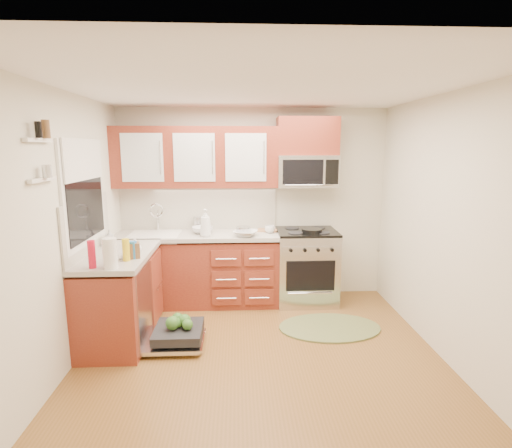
{
  "coord_description": "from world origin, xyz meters",
  "views": [
    {
      "loc": [
        -0.21,
        -3.53,
        1.99
      ],
      "look_at": [
        -0.0,
        0.85,
        1.15
      ],
      "focal_mm": 28.0,
      "sensor_mm": 36.0,
      "label": 1
    }
  ],
  "objects_px": {
    "dishwasher": "(175,336)",
    "skillet": "(312,231)",
    "bowl_a": "(245,233)",
    "cup": "(270,229)",
    "sink": "(155,244)",
    "paper_towel_roll": "(110,253)",
    "range": "(306,266)",
    "bowl_b": "(202,230)",
    "upper_cabinets": "(196,157)",
    "rug": "(330,327)",
    "cutting_board": "(267,230)",
    "microwave": "(307,171)",
    "stock_pot": "(243,231)"
  },
  "relations": [
    {
      "from": "sink",
      "to": "cutting_board",
      "type": "height_order",
      "value": "cutting_board"
    },
    {
      "from": "microwave",
      "to": "cup",
      "type": "height_order",
      "value": "microwave"
    },
    {
      "from": "sink",
      "to": "skillet",
      "type": "height_order",
      "value": "skillet"
    },
    {
      "from": "upper_cabinets",
      "to": "skillet",
      "type": "relative_size",
      "value": 8.02
    },
    {
      "from": "rug",
      "to": "paper_towel_roll",
      "type": "relative_size",
      "value": 4.1
    },
    {
      "from": "upper_cabinets",
      "to": "cup",
      "type": "xyz_separation_m",
      "value": [
        0.93,
        -0.16,
        -0.9
      ]
    },
    {
      "from": "range",
      "to": "rug",
      "type": "height_order",
      "value": "range"
    },
    {
      "from": "skillet",
      "to": "bowl_b",
      "type": "distance_m",
      "value": 1.38
    },
    {
      "from": "upper_cabinets",
      "to": "dishwasher",
      "type": "distance_m",
      "value": 2.19
    },
    {
      "from": "cutting_board",
      "to": "bowl_a",
      "type": "xyz_separation_m",
      "value": [
        -0.29,
        -0.3,
        0.03
      ]
    },
    {
      "from": "microwave",
      "to": "cutting_board",
      "type": "xyz_separation_m",
      "value": [
        -0.5,
        0.0,
        -0.77
      ]
    },
    {
      "from": "dishwasher",
      "to": "rug",
      "type": "bearing_deg",
      "value": 10.15
    },
    {
      "from": "cup",
      "to": "microwave",
      "type": "bearing_deg",
      "value": 15.21
    },
    {
      "from": "sink",
      "to": "cup",
      "type": "height_order",
      "value": "cup"
    },
    {
      "from": "skillet",
      "to": "cutting_board",
      "type": "bearing_deg",
      "value": 155.99
    },
    {
      "from": "paper_towel_roll",
      "to": "bowl_a",
      "type": "relative_size",
      "value": 0.97
    },
    {
      "from": "skillet",
      "to": "cup",
      "type": "height_order",
      "value": "cup"
    },
    {
      "from": "sink",
      "to": "range",
      "type": "bearing_deg",
      "value": 0.3
    },
    {
      "from": "bowl_a",
      "to": "bowl_b",
      "type": "xyz_separation_m",
      "value": [
        -0.54,
        0.2,
        0.01
      ]
    },
    {
      "from": "upper_cabinets",
      "to": "paper_towel_roll",
      "type": "bearing_deg",
      "value": -111.42
    },
    {
      "from": "bowl_a",
      "to": "cup",
      "type": "xyz_separation_m",
      "value": [
        0.31,
        0.17,
        0.01
      ]
    },
    {
      "from": "upper_cabinets",
      "to": "range",
      "type": "relative_size",
      "value": 2.16
    },
    {
      "from": "bowl_b",
      "to": "range",
      "type": "bearing_deg",
      "value": -0.91
    },
    {
      "from": "range",
      "to": "cup",
      "type": "distance_m",
      "value": 0.69
    },
    {
      "from": "microwave",
      "to": "rug",
      "type": "distance_m",
      "value": 1.94
    },
    {
      "from": "upper_cabinets",
      "to": "rug",
      "type": "height_order",
      "value": "upper_cabinets"
    },
    {
      "from": "range",
      "to": "bowl_b",
      "type": "relative_size",
      "value": 3.59
    },
    {
      "from": "rug",
      "to": "skillet",
      "type": "distance_m",
      "value": 1.2
    },
    {
      "from": "sink",
      "to": "bowl_a",
      "type": "height_order",
      "value": "bowl_a"
    },
    {
      "from": "cutting_board",
      "to": "sink",
      "type": "bearing_deg",
      "value": -174.81
    },
    {
      "from": "range",
      "to": "bowl_b",
      "type": "distance_m",
      "value": 1.42
    },
    {
      "from": "stock_pot",
      "to": "bowl_b",
      "type": "bearing_deg",
      "value": 164.36
    },
    {
      "from": "bowl_a",
      "to": "skillet",
      "type": "bearing_deg",
      "value": 4.11
    },
    {
      "from": "microwave",
      "to": "stock_pot",
      "type": "xyz_separation_m",
      "value": [
        -0.82,
        -0.24,
        -0.72
      ]
    },
    {
      "from": "upper_cabinets",
      "to": "bowl_a",
      "type": "bearing_deg",
      "value": -27.95
    },
    {
      "from": "cutting_board",
      "to": "paper_towel_roll",
      "type": "height_order",
      "value": "paper_towel_roll"
    },
    {
      "from": "range",
      "to": "skillet",
      "type": "distance_m",
      "value": 0.51
    },
    {
      "from": "dishwasher",
      "to": "skillet",
      "type": "xyz_separation_m",
      "value": [
        1.58,
        1.01,
        0.87
      ]
    },
    {
      "from": "sink",
      "to": "dishwasher",
      "type": "relative_size",
      "value": 0.89
    },
    {
      "from": "dishwasher",
      "to": "bowl_a",
      "type": "bearing_deg",
      "value": 51.81
    },
    {
      "from": "range",
      "to": "cutting_board",
      "type": "relative_size",
      "value": 3.57
    },
    {
      "from": "sink",
      "to": "paper_towel_roll",
      "type": "relative_size",
      "value": 2.23
    },
    {
      "from": "rug",
      "to": "stock_pot",
      "type": "height_order",
      "value": "stock_pot"
    },
    {
      "from": "dishwasher",
      "to": "stock_pot",
      "type": "height_order",
      "value": "stock_pot"
    },
    {
      "from": "dishwasher",
      "to": "rug",
      "type": "xyz_separation_m",
      "value": [
        1.67,
        0.3,
        -0.09
      ]
    },
    {
      "from": "sink",
      "to": "microwave",
      "type": "bearing_deg",
      "value": 3.85
    },
    {
      "from": "sink",
      "to": "upper_cabinets",
      "type": "bearing_deg",
      "value": 16.45
    },
    {
      "from": "paper_towel_roll",
      "to": "bowl_a",
      "type": "distance_m",
      "value": 1.78
    },
    {
      "from": "range",
      "to": "rug",
      "type": "xyz_separation_m",
      "value": [
        0.13,
        -0.83,
        -0.46
      ]
    },
    {
      "from": "upper_cabinets",
      "to": "bowl_b",
      "type": "xyz_separation_m",
      "value": [
        0.07,
        -0.12,
        -0.91
      ]
    }
  ]
}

